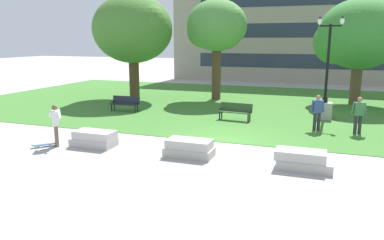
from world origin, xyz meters
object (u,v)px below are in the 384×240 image
Objects in this scene: person_skateboarder at (55,123)px; person_bystander_far_lawn at (359,113)px; concrete_block_left at (189,148)px; park_bench_near_right at (235,110)px; person_bystander_near_lawn at (317,111)px; lamp_post_left at (325,99)px; skateboard at (45,145)px; concrete_block_center at (94,139)px; concrete_block_right at (303,160)px; park_bench_near_left at (125,103)px.

person_bystander_far_lawn is at bearing 28.28° from person_skateboarder.
concrete_block_left is 6.88m from park_bench_near_right.
person_skateboarder is at bearing -147.50° from person_bystander_near_lawn.
concrete_block_left is 5.62m from person_skateboarder.
concrete_block_left is 8.43m from person_bystander_far_lawn.
lamp_post_left reaches higher than person_bystander_far_lawn.
concrete_block_left is 1.98× the size of skateboard.
lamp_post_left reaches higher than person_bystander_near_lawn.
person_bystander_far_lawn is (5.99, -1.13, 0.44)m from park_bench_near_right.
concrete_block_left is at bearing 0.39° from concrete_block_center.
concrete_block_left reaches higher than skateboard.
person_bystander_near_lawn reaches higher than concrete_block_center.
concrete_block_right is at bearing -109.54° from person_bystander_far_lawn.
park_bench_near_left is at bearing 95.60° from skateboard.
lamp_post_left is (0.58, 8.89, 0.81)m from concrete_block_right.
park_bench_near_left is (-6.73, 7.12, 0.23)m from concrete_block_left.
concrete_block_center is 0.96× the size of concrete_block_right.
person_bystander_near_lawn is at bearing 34.43° from concrete_block_center.
person_bystander_near_lawn reaches higher than skateboard.
concrete_block_center and concrete_block_right have the same top height.
person_bystander_near_lawn is (8.45, 5.79, 0.68)m from concrete_block_center.
concrete_block_left is at bearing -136.84° from person_bystander_far_lawn.
park_bench_near_left and park_bench_near_right have the same top height.
person_skateboarder is 1.88× the size of skateboard.
park_bench_near_right is at bearing 119.53° from concrete_block_right.
person_skateboarder is 9.36m from park_bench_near_right.
concrete_block_center and concrete_block_left have the same top height.
person_bystander_near_lawn reaches higher than park_bench_near_right.
person_bystander_near_lawn is 1.79m from person_bystander_far_lawn.
person_bystander_near_lawn is (11.07, -1.36, 0.44)m from park_bench_near_left.
person_bystander_far_lawn is at bearing -6.09° from park_bench_near_left.
lamp_post_left is at bearing 42.53° from person_skateboarder.
lamp_post_left is at bearing 42.15° from skateboard.
lamp_post_left reaches higher than park_bench_near_right.
park_bench_near_right reaches higher than concrete_block_right.
skateboard is 0.53× the size of person_bystander_far_lawn.
concrete_block_right is 8.94m from lamp_post_left.
park_bench_near_left is at bearing 177.94° from park_bench_near_right.
skateboard is (-0.40, -0.24, -0.89)m from person_skateboarder.
concrete_block_right is at bearing -0.90° from concrete_block_left.
concrete_block_left is 10.01m from lamp_post_left.
park_bench_near_left is 1.06× the size of person_bystander_far_lawn.
concrete_block_right is 12.98m from park_bench_near_left.
concrete_block_center is 10.27m from person_bystander_near_lawn.
concrete_block_center is 1.67m from person_skateboarder.
skateboard is at bearing -157.90° from concrete_block_center.
lamp_post_left is at bearing 115.73° from person_bystander_far_lawn.
person_bystander_near_lawn reaches higher than park_bench_near_left.
concrete_block_left is 7.25m from person_bystander_near_lawn.
skateboard is 14.35m from lamp_post_left.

